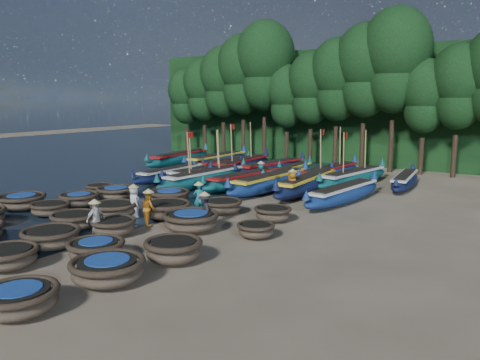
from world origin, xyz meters
The scene contains 57 objects.
ground centered at (0.00, 0.00, 0.00)m, with size 120.00×120.00×0.00m, color gray.
foliage_wall centered at (0.00, 23.50, 5.00)m, with size 40.00×3.00×10.00m, color black.
coracle_3 centered at (-0.04, -8.57, 0.41)m, with size 2.09×2.09×0.72m.
coracle_4 centered at (3.52, -10.33, 0.42)m, with size 2.59×2.59×0.73m.
coracle_7 centered at (-0.73, -6.40, 0.44)m, with size 2.76×2.76×0.77m.
coracle_8 centered at (1.88, -6.37, 0.43)m, with size 2.49×2.49×0.74m.
coracle_9 centered at (3.88, -7.56, 0.46)m, with size 2.94×2.94×0.80m.
coracle_10 centered at (-7.63, -3.36, 0.46)m, with size 2.44×2.44×0.79m.
coracle_11 centered at (-5.25, -3.32, 0.38)m, with size 2.36×2.36×0.67m.
coracle_12 centered at (-2.19, -4.22, 0.43)m, with size 2.10×2.10×0.75m.
coracle_13 centered at (-0.01, -3.91, 0.42)m, with size 2.29×2.29×0.73m.
coracle_14 centered at (4.32, -4.99, 0.48)m, with size 2.43×2.43×0.83m.
coracle_15 centered at (-5.71, -1.26, 0.42)m, with size 2.27×2.27×0.72m.
coracle_16 centered at (-2.19, -1.95, 0.45)m, with size 2.55×2.55×0.79m.
coracle_17 centered at (-0.08, -0.55, 0.47)m, with size 2.64×2.64×0.83m.
coracle_18 centered at (2.29, -1.57, 0.48)m, with size 2.51×2.51×0.84m.
coracle_19 centered at (5.20, -0.86, 0.36)m, with size 1.70×1.70×0.63m.
coracle_20 centered at (-7.25, 1.40, 0.37)m, with size 1.77×1.77×0.65m.
coracle_21 centered at (-5.30, 0.96, 0.44)m, with size 2.56×2.56×0.76m.
coracle_22 centered at (-1.85, 1.63, 0.49)m, with size 2.29×2.29×0.85m.
coracle_23 centered at (1.62, 1.73, 0.41)m, with size 2.40×2.40×0.71m.
coracle_24 centered at (4.47, 1.84, 0.40)m, with size 1.93×1.93×0.70m.
long_boat_2 centered at (-6.89, 7.40, 0.52)m, with size 1.43×7.74×1.36m.
long_boat_3 centered at (-4.84, 8.62, 0.56)m, with size 2.24×8.25×3.52m.
long_boat_4 centered at (-3.62, 7.03, 0.59)m, with size 2.24×8.68×3.70m.
long_boat_5 centered at (-1.22, 8.18, 0.55)m, with size 2.29×8.14×1.44m.
long_boat_6 centered at (0.82, 8.03, 0.61)m, with size 2.13×9.06×1.60m.
long_boat_7 centered at (2.93, 8.77, 0.60)m, with size 1.96×8.96×1.58m.
long_boat_8 centered at (5.79, 7.45, 0.54)m, with size 2.37×8.03×1.42m.
long_boat_9 centered at (-11.56, 13.65, 0.61)m, with size 2.45×9.11×1.61m.
long_boat_10 centered at (-8.13, 14.48, 0.60)m, with size 1.67×8.98×1.58m.
long_boat_11 centered at (-6.59, 13.30, 0.50)m, with size 1.56×7.46×1.31m.
long_boat_12 centered at (-4.65, 12.93, 0.62)m, with size 2.29×9.18×3.91m.
long_boat_13 centered at (-2.27, 13.47, 0.57)m, with size 2.71×8.47×1.51m.
long_boat_14 centered at (-0.49, 12.81, 0.50)m, with size 1.34×7.48×1.32m.
long_boat_15 centered at (2.48, 13.29, 0.60)m, with size 2.13×8.83×3.76m.
long_boat_16 centered at (4.44, 12.66, 0.58)m, with size 2.82×8.50×3.66m.
long_boat_17 centered at (7.42, 13.95, 0.49)m, with size 2.00×7.24×1.28m.
fisherman_0 centered at (-1.57, -1.22, 0.85)m, with size 0.90×0.76×1.76m.
fisherman_1 centered at (0.57, 1.15, 0.89)m, with size 0.63×0.67×1.74m.
fisherman_2 centered at (0.06, -1.85, 0.86)m, with size 0.98×0.94×1.80m.
fisherman_3 centered at (2.41, -0.73, 0.82)m, with size 1.12×1.12×1.75m.
fisherman_4 centered at (-0.33, -4.56, 0.86)m, with size 0.52×0.92×1.77m.
fisherman_5 centered at (-0.98, 9.77, 0.79)m, with size 1.45×0.97×1.70m.
fisherman_6 centered at (2.99, 6.67, 0.90)m, with size 0.99×0.91×1.89m.
tree_0 centered at (-16.00, 20.00, 5.97)m, with size 3.68×3.68×8.68m.
tree_1 centered at (-13.70, 20.00, 6.65)m, with size 4.09×4.09×9.65m.
tree_2 centered at (-11.40, 20.00, 7.32)m, with size 4.51×4.51×10.63m.
tree_3 centered at (-9.10, 20.00, 8.00)m, with size 4.92×4.92×11.60m.
tree_4 centered at (-6.80, 20.00, 8.67)m, with size 5.34×5.34×12.58m.
tree_5 centered at (-4.50, 20.00, 5.97)m, with size 3.68×3.68×8.68m.
tree_6 centered at (-2.20, 20.00, 6.65)m, with size 4.09×4.09×9.65m.
tree_7 centered at (0.10, 20.00, 7.32)m, with size 4.51×4.51×10.63m.
tree_8 centered at (2.40, 20.00, 8.00)m, with size 4.92×4.92×11.60m.
tree_9 centered at (4.70, 20.00, 8.67)m, with size 5.34×5.34×12.58m.
tree_10 centered at (7.00, 20.00, 5.97)m, with size 3.68×3.68×8.68m.
tree_11 centered at (9.30, 20.00, 6.65)m, with size 4.09×4.09×9.65m.
Camera 1 is at (15.06, -16.88, 5.77)m, focal length 35.00 mm.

